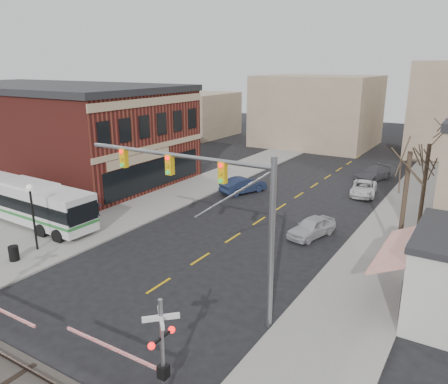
# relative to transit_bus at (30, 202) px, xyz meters

# --- Properties ---
(ground) EXTENTS (160.00, 160.00, 0.00)m
(ground) POSITION_rel_transit_bus_xyz_m (14.32, -4.43, -1.76)
(ground) COLOR black
(ground) RESTS_ON ground
(sidewalk_west) EXTENTS (5.00, 60.00, 0.12)m
(sidewalk_west) POSITION_rel_transit_bus_xyz_m (4.82, 15.57, -1.70)
(sidewalk_west) COLOR gray
(sidewalk_west) RESTS_ON ground
(sidewalk_east) EXTENTS (5.00, 60.00, 0.12)m
(sidewalk_east) POSITION_rel_transit_bus_xyz_m (23.82, 15.57, -1.70)
(sidewalk_east) COLOR gray
(sidewalk_east) RESTS_ON ground
(brick_building) EXTENTS (30.40, 15.40, 9.60)m
(brick_building) POSITION_rel_transit_bus_xyz_m (-12.66, 11.57, 3.05)
(brick_building) COLOR maroon
(brick_building) RESTS_ON ground
(tree_east_a) EXTENTS (0.28, 0.28, 6.75)m
(tree_east_a) POSITION_rel_transit_bus_xyz_m (24.82, 7.57, 1.74)
(tree_east_a) COLOR #382B21
(tree_east_a) RESTS_ON sidewalk_east
(tree_east_b) EXTENTS (0.28, 0.28, 6.30)m
(tree_east_b) POSITION_rel_transit_bus_xyz_m (25.12, 13.57, 1.51)
(tree_east_b) COLOR #382B21
(tree_east_b) RESTS_ON sidewalk_east
(tree_east_c) EXTENTS (0.28, 0.28, 7.20)m
(tree_east_c) POSITION_rel_transit_bus_xyz_m (25.32, 21.57, 1.96)
(tree_east_c) COLOR #382B21
(tree_east_c) RESTS_ON sidewalk_east
(transit_bus) EXTENTS (12.14, 3.02, 3.11)m
(transit_bus) POSITION_rel_transit_bus_xyz_m (0.00, 0.00, 0.00)
(transit_bus) COLOR silver
(transit_bus) RESTS_ON ground
(traffic_signal_mast) EXTENTS (10.67, 0.30, 8.00)m
(traffic_signal_mast) POSITION_rel_transit_bus_xyz_m (18.22, -2.70, 4.01)
(traffic_signal_mast) COLOR gray
(traffic_signal_mast) RESTS_ON ground
(rr_crossing_east) EXTENTS (5.60, 1.36, 4.00)m
(rr_crossing_east) POSITION_rel_transit_bus_xyz_m (19.43, -8.75, 0.21)
(rr_crossing_east) COLOR gray
(rr_crossing_east) RESTS_ON ground
(street_lamp) EXTENTS (0.44, 0.44, 4.37)m
(street_lamp) POSITION_rel_transit_bus_xyz_m (4.65, -2.96, 1.48)
(street_lamp) COLOR black
(street_lamp) RESTS_ON sidewalk_west
(trash_bin) EXTENTS (0.60, 0.60, 0.92)m
(trash_bin) POSITION_rel_transit_bus_xyz_m (4.89, -4.73, -1.18)
(trash_bin) COLOR black
(trash_bin) RESTS_ON sidewalk_west
(car_a) EXTENTS (2.71, 4.41, 1.40)m
(car_a) POSITION_rel_transit_bus_xyz_m (18.87, 8.70, -1.06)
(car_a) COLOR #AFAFB4
(car_a) RESTS_ON ground
(car_b) EXTENTS (3.26, 4.82, 1.50)m
(car_b) POSITION_rel_transit_bus_xyz_m (9.54, 15.60, -1.01)
(car_b) COLOR #161F38
(car_b) RESTS_ON ground
(car_c) EXTENTS (2.85, 4.88, 1.27)m
(car_c) POSITION_rel_transit_bus_xyz_m (19.32, 20.80, -1.12)
(car_c) COLOR silver
(car_c) RESTS_ON ground
(car_d) EXTENTS (3.26, 5.33, 1.44)m
(car_d) POSITION_rel_transit_bus_xyz_m (18.74, 26.67, -1.04)
(car_d) COLOR #45454B
(car_d) RESTS_ON ground
(pedestrian_near) EXTENTS (0.60, 0.72, 1.69)m
(pedestrian_near) POSITION_rel_transit_bus_xyz_m (5.01, -0.62, -0.80)
(pedestrian_near) COLOR #62554F
(pedestrian_near) RESTS_ON sidewalk_west
(pedestrian_far) EXTENTS (0.91, 0.96, 1.56)m
(pedestrian_far) POSITION_rel_transit_bus_xyz_m (3.15, 3.57, -0.86)
(pedestrian_far) COLOR #363C60
(pedestrian_far) RESTS_ON sidewalk_west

